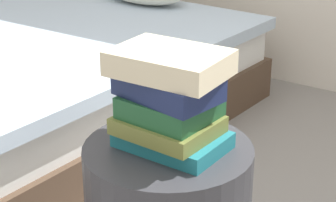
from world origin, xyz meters
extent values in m
cube|color=#4C3828|center=(-1.26, 0.74, 0.11)|extent=(1.61, 2.08, 0.22)
cube|color=white|center=(-1.26, 0.74, 0.31)|extent=(1.54, 2.00, 0.18)
cube|color=silver|center=(-1.26, 0.74, 0.43)|extent=(1.63, 2.04, 0.06)
cube|color=#1E727F|center=(0.01, 0.01, 0.55)|extent=(0.28, 0.19, 0.04)
cube|color=olive|center=(0.00, 0.00, 0.60)|extent=(0.25, 0.22, 0.04)
cube|color=#1E512D|center=(0.00, 0.01, 0.65)|extent=(0.23, 0.21, 0.06)
cube|color=#19234C|center=(0.00, 0.00, 0.70)|extent=(0.28, 0.20, 0.06)
cube|color=beige|center=(0.00, 0.01, 0.77)|extent=(0.29, 0.21, 0.06)
camera|label=1|loc=(0.77, -1.14, 1.24)|focal=61.99mm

